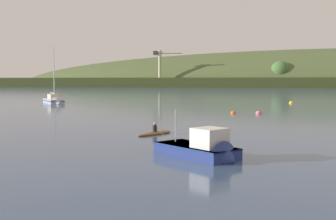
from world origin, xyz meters
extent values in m
cube|color=#35401E|center=(28.47, 245.38, 2.54)|extent=(586.58, 108.53, 5.08)
sphere|color=#476B38|center=(36.57, 231.80, 8.84)|extent=(10.73, 10.73, 10.73)
cube|color=#4C4C51|center=(-30.10, 231.38, 1.00)|extent=(4.17, 4.17, 2.00)
cylinder|color=#BCB293|center=(-30.10, 231.38, 11.32)|extent=(1.86, 1.86, 18.63)
cylinder|color=#BCB293|center=(-24.48, 231.29, 19.14)|extent=(14.06, 1.25, 1.02)
cube|color=#333338|center=(-32.62, 231.42, 19.14)|extent=(2.29, 2.64, 2.24)
cube|color=#ADB2BC|center=(-20.06, 63.56, 0.12)|extent=(5.69, 6.62, 1.23)
cone|color=#ADB2BC|center=(-18.14, 60.92, 0.12)|extent=(2.73, 2.61, 2.18)
cube|color=navy|center=(-20.06, 63.56, 0.40)|extent=(5.71, 6.63, 0.15)
cube|color=#BCB299|center=(-19.97, 63.43, 1.15)|extent=(2.98, 3.29, 0.83)
cylinder|color=silver|center=(-19.58, 62.90, 5.22)|extent=(0.16, 0.16, 8.98)
cylinder|color=silver|center=(-20.59, 64.28, 1.71)|extent=(2.13, 2.84, 0.13)
cube|color=navy|center=(8.48, 17.00, 0.13)|extent=(4.84, 4.65, 0.95)
cone|color=navy|center=(10.21, 15.44, 0.13)|extent=(1.78, 1.86, 1.85)
cube|color=navy|center=(8.48, 17.00, 0.57)|extent=(4.87, 4.68, 0.08)
cube|color=silver|center=(9.25, 16.31, 1.11)|extent=(2.07, 2.07, 1.01)
cube|color=#192833|center=(9.75, 15.86, 1.26)|extent=(0.92, 1.01, 0.56)
cylinder|color=#B2B2B7|center=(7.25, 18.11, 1.51)|extent=(0.06, 0.06, 1.81)
ellipsoid|color=brown|center=(4.70, 25.53, 0.07)|extent=(2.46, 3.28, 0.30)
cylinder|color=black|center=(4.70, 25.53, 0.41)|extent=(0.44, 0.44, 0.55)
sphere|color=tan|center=(4.70, 25.53, 0.80)|extent=(0.22, 0.22, 0.22)
cylinder|color=olive|center=(5.02, 25.44, 0.33)|extent=(1.07, 0.71, 0.89)
sphere|color=yellow|center=(20.51, 69.35, 0.00)|extent=(0.79, 0.79, 0.79)
cylinder|color=black|center=(20.51, 69.35, 0.44)|extent=(0.04, 0.04, 0.08)
sphere|color=#EA5B19|center=(10.57, 46.16, 0.00)|extent=(0.67, 0.67, 0.67)
cylinder|color=black|center=(10.57, 46.16, 0.37)|extent=(0.04, 0.04, 0.08)
sphere|color=#E06675|center=(13.56, 46.01, 0.00)|extent=(0.74, 0.74, 0.74)
cylinder|color=black|center=(13.56, 46.01, 0.41)|extent=(0.04, 0.04, 0.08)
camera|label=1|loc=(10.32, -4.94, 4.07)|focal=44.87mm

